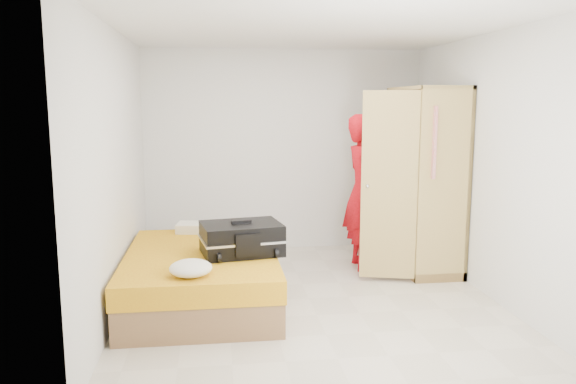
{
  "coord_description": "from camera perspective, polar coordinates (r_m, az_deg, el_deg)",
  "views": [
    {
      "loc": [
        -0.89,
        -5.26,
        1.93
      ],
      "look_at": [
        -0.15,
        0.47,
        1.0
      ],
      "focal_mm": 35.0,
      "sensor_mm": 36.0,
      "label": 1
    }
  ],
  "objects": [
    {
      "name": "wardrobe",
      "position": [
        6.62,
        13.41,
        0.8
      ],
      "size": [
        1.16,
        1.2,
        2.1
      ],
      "color": "tan",
      "rests_on": "ground"
    },
    {
      "name": "room",
      "position": [
        5.37,
        2.21,
        2.39
      ],
      "size": [
        4.0,
        4.02,
        2.6
      ],
      "color": "beige",
      "rests_on": "ground"
    },
    {
      "name": "bed",
      "position": [
        5.58,
        -8.77,
        -8.49
      ],
      "size": [
        1.42,
        2.02,
        0.5
      ],
      "color": "brown",
      "rests_on": "ground"
    },
    {
      "name": "person",
      "position": [
        6.57,
        7.61,
        0.0
      ],
      "size": [
        0.45,
        0.67,
        1.79
      ],
      "primitive_type": "imported",
      "rotation": [
        0.0,
        0.0,
        1.6
      ],
      "color": "red",
      "rests_on": "ground"
    },
    {
      "name": "suitcase",
      "position": [
        5.37,
        -4.74,
        -4.74
      ],
      "size": [
        0.83,
        0.67,
        0.32
      ],
      "rotation": [
        0.0,
        0.0,
        0.17
      ],
      "color": "black",
      "rests_on": "bed"
    },
    {
      "name": "round_cushion",
      "position": [
        4.76,
        -9.85,
        -7.63
      ],
      "size": [
        0.36,
        0.36,
        0.14
      ],
      "primitive_type": "ellipsoid",
      "color": "silver",
      "rests_on": "bed"
    },
    {
      "name": "pillow",
      "position": [
        6.32,
        -8.7,
        -3.58
      ],
      "size": [
        0.59,
        0.36,
        0.1
      ],
      "primitive_type": "cube",
      "rotation": [
        0.0,
        0.0,
        -0.15
      ],
      "color": "silver",
      "rests_on": "bed"
    }
  ]
}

